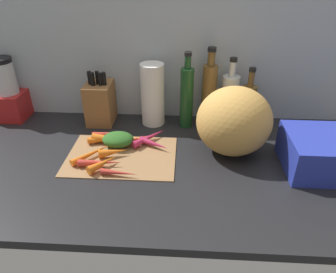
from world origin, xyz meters
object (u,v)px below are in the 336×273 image
Objects in this scene: bottle_3 at (248,104)px; carrot_6 at (100,163)px; knife_block at (100,102)px; bottle_0 at (187,96)px; carrot_2 at (102,163)px; carrot_10 at (104,140)px; cutting_board at (122,155)px; carrot_9 at (150,137)px; carrot_4 at (92,153)px; carrot_0 at (119,173)px; dish_rack at (327,153)px; carrot_11 at (113,139)px; bottle_1 at (209,93)px; paper_towel_roll at (153,95)px; carrot_3 at (113,152)px; bottle_2 at (229,100)px; carrot_8 at (154,144)px; winter_squash at (234,121)px; blender_appliance at (8,93)px; carrot_5 at (110,134)px; carrot_7 at (139,139)px; carrot_1 at (130,139)px.

carrot_6 is at bearing -148.21° from bottle_3.
bottle_0 is (38.27, -1.79, 4.65)cm from knife_block.
carrot_2 is at bearing -75.92° from knife_block.
carrot_10 is at bearing 102.36° from carrot_2.
cutting_board is at bearing -43.10° from carrot_10.
carrot_9 reaches higher than carrot_10.
carrot_2 is 8.87cm from carrot_4.
carrot_0 is 0.45× the size of dish_rack.
carrot_10 is 0.72× the size of carrot_11.
bottle_1 is at bearing 1.56° from knife_block.
paper_towel_roll is 1.03× the size of bottle_3.
carrot_3 is 55.00cm from bottle_2.
bottle_2 is at bearing 33.66° from cutting_board.
bottle_0 is 26.90cm from bottle_3.
carrot_0 is 54.03cm from bottle_1.
carrot_0 reaches higher than cutting_board.
carrot_3 is at bearing -163.59° from cutting_board.
dish_rack is at bearing -25.40° from paper_towel_roll.
bottle_2 reaches higher than carrot_8.
knife_block is 93.26cm from dish_rack.
carrot_9 is at bearing 11.47° from carrot_11.
carrot_0 is at bearing -140.46° from bottle_3.
carrot_10 is 4.07cm from carrot_11.
winter_squash is (41.74, 6.20, 12.71)cm from cutting_board.
blender_appliance is (-58.07, 41.76, 10.22)cm from carrot_0.
knife_block is at bearing 145.02° from carrot_9.
carrot_3 is at bearing -135.33° from bottle_0.
carrot_5 is at bearing 67.33° from carrot_10.
dish_rack reaches higher than carrot_6.
carrot_9 is (4.22, 0.98, 0.28)cm from carrot_7.
bottle_2 reaches higher than blender_appliance.
carrot_6 is at bearing -36.05° from blender_appliance.
winter_squash is (48.05, 13.54, 11.00)cm from carrot_6.
carrot_2 is 0.96× the size of carrot_10.
dish_rack is at bearing -8.19° from carrot_8.
carrot_8 is 0.74× the size of carrot_9.
carrot_3 is 62.13cm from blender_appliance.
winter_squash is 34.06cm from dish_rack.
carrot_9 is 18.59cm from carrot_10.
carrot_7 is at bearing 169.33° from dish_rack.
carrot_8 is at bearing 25.31° from carrot_3.
bottle_0 is 18.76cm from bottle_2.
carrot_5 is at bearing -136.53° from paper_towel_roll.
carrot_6 reaches higher than carrot_0.
bottle_0 reaches higher than dish_rack.
carrot_9 is at bearing 11.37° from carrot_1.
knife_block is 0.89× the size of bottle_3.
carrot_3 is 0.84× the size of carrot_8.
carrot_10 is 0.52× the size of knife_block.
bottle_0 is (22.30, 16.42, 11.95)cm from carrot_1.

